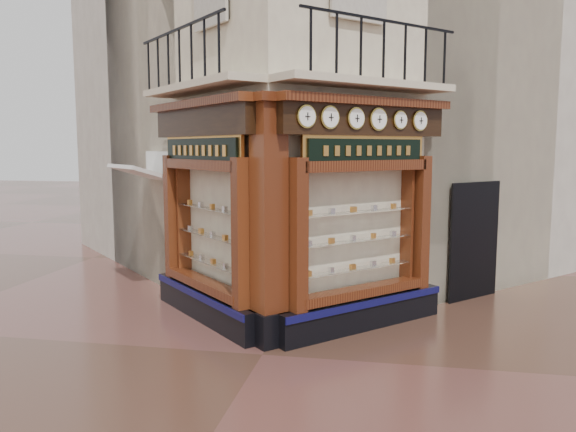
% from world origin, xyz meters
% --- Properties ---
extents(ground, '(80.00, 80.00, 0.00)m').
position_xyz_m(ground, '(0.00, 0.00, 0.00)').
color(ground, '#4A2E22').
rests_on(ground, ground).
extents(main_building, '(11.31, 11.31, 12.00)m').
position_xyz_m(main_building, '(0.00, 6.16, 6.00)').
color(main_building, beige).
rests_on(main_building, ground).
extents(neighbour_left, '(11.31, 11.31, 11.00)m').
position_xyz_m(neighbour_left, '(-2.47, 8.63, 5.50)').
color(neighbour_left, beige).
rests_on(neighbour_left, ground).
extents(neighbour_right, '(11.31, 11.31, 11.00)m').
position_xyz_m(neighbour_right, '(2.47, 8.63, 5.50)').
color(neighbour_right, beige).
rests_on(neighbour_right, ground).
extents(shopfront_left, '(2.86, 2.86, 3.98)m').
position_xyz_m(shopfront_left, '(-1.41, 1.57, 1.98)').
color(shopfront_left, black).
rests_on(shopfront_left, ground).
extents(shopfront_right, '(2.86, 2.86, 3.98)m').
position_xyz_m(shopfront_right, '(1.41, 1.57, 1.98)').
color(shopfront_right, black).
rests_on(shopfront_right, ground).
extents(corner_pilaster, '(0.85, 0.85, 3.98)m').
position_xyz_m(corner_pilaster, '(0.00, 0.50, 1.95)').
color(corner_pilaster, black).
rests_on(corner_pilaster, ground).
extents(balcony, '(5.94, 2.97, 1.03)m').
position_xyz_m(balcony, '(0.00, 1.49, 4.22)').
color(balcony, beige).
rests_on(balcony, ground).
extents(clock_a, '(0.28, 0.28, 0.35)m').
position_xyz_m(clock_a, '(0.59, 0.49, 3.62)').
color(clock_a, '#AC8F39').
rests_on(clock_a, ground).
extents(clock_b, '(0.29, 0.29, 0.36)m').
position_xyz_m(clock_b, '(0.91, 0.81, 3.62)').
color(clock_b, '#AC8F39').
rests_on(clock_b, ground).
extents(clock_c, '(0.29, 0.29, 0.36)m').
position_xyz_m(clock_c, '(1.30, 1.19, 3.62)').
color(clock_c, '#AC8F39').
rests_on(clock_c, ground).
extents(clock_d, '(0.30, 0.30, 0.38)m').
position_xyz_m(clock_d, '(1.65, 1.54, 3.62)').
color(clock_d, '#AC8F39').
rests_on(clock_d, ground).
extents(clock_e, '(0.26, 0.26, 0.32)m').
position_xyz_m(clock_e, '(2.01, 1.90, 3.62)').
color(clock_e, '#AC8F39').
rests_on(clock_e, ground).
extents(clock_f, '(0.29, 0.29, 0.36)m').
position_xyz_m(clock_f, '(2.35, 2.25, 3.62)').
color(clock_f, '#AC8F39').
rests_on(clock_f, ground).
extents(awning, '(1.88, 1.88, 0.37)m').
position_xyz_m(awning, '(-3.36, 3.15, 0.00)').
color(awning, silver).
rests_on(awning, ground).
extents(signboard_left, '(2.12, 2.12, 0.57)m').
position_xyz_m(signboard_left, '(-1.46, 1.51, 3.10)').
color(signboard_left, gold).
rests_on(signboard_left, ground).
extents(signboard_right, '(1.93, 1.93, 0.52)m').
position_xyz_m(signboard_right, '(1.46, 1.51, 3.10)').
color(signboard_right, gold).
rests_on(signboard_right, ground).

